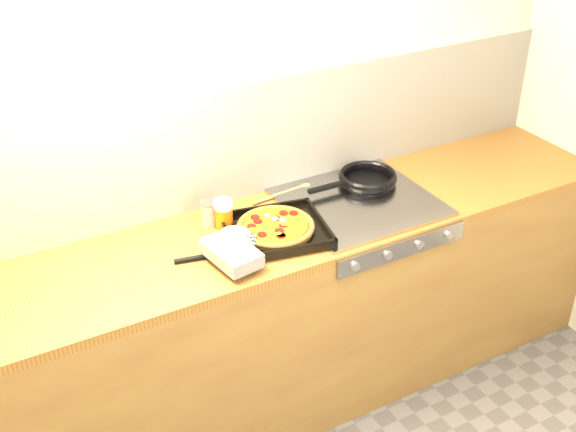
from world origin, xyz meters
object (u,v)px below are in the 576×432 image
juice_glass (224,214)px  tomato_can (210,213)px  pizza_on_tray (263,233)px  frying_pan (366,179)px

juice_glass → tomato_can: bearing=126.0°
pizza_on_tray → frying_pan: bearing=17.1°
frying_pan → juice_glass: size_ratio=3.44×
frying_pan → tomato_can: tomato_can is taller
pizza_on_tray → juice_glass: 0.19m
pizza_on_tray → juice_glass: bearing=116.4°
pizza_on_tray → tomato_can: 0.25m
pizza_on_tray → frying_pan: (0.60, 0.18, -0.00)m
frying_pan → juice_glass: (-0.68, -0.01, 0.02)m
tomato_can → frying_pan: bearing=-3.1°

